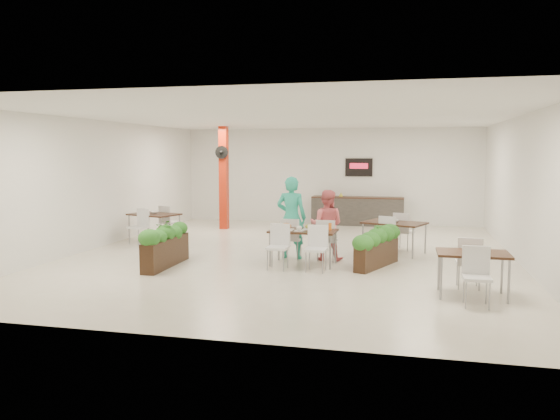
% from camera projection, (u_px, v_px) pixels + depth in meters
% --- Properties ---
extents(ground, '(12.00, 12.00, 0.00)m').
position_uv_depth(ground, '(292.00, 255.00, 12.84)').
color(ground, beige).
rests_on(ground, ground).
extents(room_shell, '(10.10, 12.10, 3.22)m').
position_uv_depth(room_shell, '(292.00, 169.00, 12.63)').
color(room_shell, white).
rests_on(room_shell, ground).
extents(red_column, '(0.40, 0.41, 3.20)m').
position_uv_depth(red_column, '(224.00, 177.00, 17.02)').
color(red_column, '#B4230C').
rests_on(red_column, ground).
extents(service_counter, '(3.00, 0.64, 2.20)m').
position_uv_depth(service_counter, '(357.00, 210.00, 18.03)').
color(service_counter, '#2D2A28').
rests_on(service_counter, ground).
extents(main_table, '(1.43, 1.66, 0.92)m').
position_uv_depth(main_table, '(303.00, 235.00, 11.60)').
color(main_table, black).
rests_on(main_table, ground).
extents(diner_man, '(0.69, 0.47, 1.86)m').
position_uv_depth(diner_man, '(291.00, 218.00, 12.30)').
color(diner_man, '#29B596').
rests_on(diner_man, ground).
extents(diner_woman, '(0.78, 0.62, 1.57)m').
position_uv_depth(diner_woman, '(326.00, 225.00, 12.13)').
color(diner_woman, '#F46C73').
rests_on(diner_woman, ground).
extents(planter_left, '(0.42, 1.90, 0.99)m').
position_uv_depth(planter_left, '(166.00, 243.00, 11.46)').
color(planter_left, black).
rests_on(planter_left, ground).
extents(planter_right, '(0.89, 1.61, 0.88)m').
position_uv_depth(planter_right, '(377.00, 244.00, 11.40)').
color(planter_right, black).
rests_on(planter_right, ground).
extents(side_table_a, '(1.46, 1.67, 0.92)m').
position_uv_depth(side_table_a, '(154.00, 218.00, 14.73)').
color(side_table_a, black).
rests_on(side_table_a, ground).
extents(side_table_b, '(1.61, 1.66, 0.92)m').
position_uv_depth(side_table_b, '(394.00, 227.00, 12.94)').
color(side_table_b, black).
rests_on(side_table_b, ground).
extents(side_table_c, '(1.16, 1.62, 0.92)m').
position_uv_depth(side_table_c, '(473.00, 260.00, 9.02)').
color(side_table_c, black).
rests_on(side_table_c, ground).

